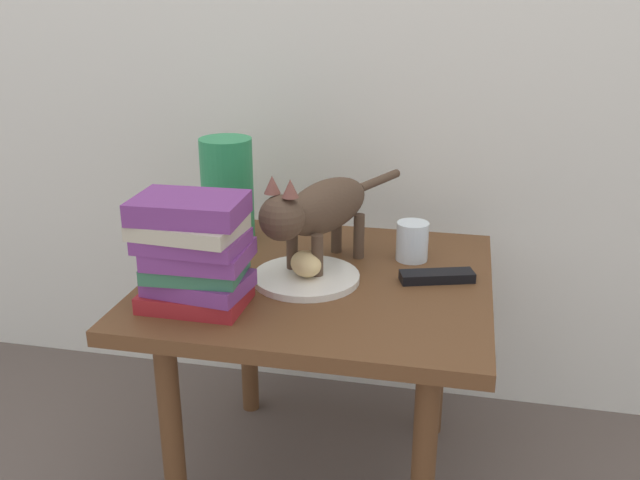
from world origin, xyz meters
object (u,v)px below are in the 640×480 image
candle_jar (412,243)px  cat (319,210)px  green_vase (228,190)px  book_stack (194,252)px  plate (306,277)px  side_table (320,307)px  bread_roll (306,264)px  tv_remote (437,276)px

candle_jar → cat: bearing=-152.4°
green_vase → book_stack: bearing=-80.5°
plate → cat: (0.01, 0.06, 0.13)m
side_table → book_stack: book_stack is taller
side_table → candle_jar: 0.25m
green_vase → side_table: bearing=-33.8°
cat → plate: bearing=-102.1°
book_stack → green_vase: size_ratio=0.88×
bread_roll → cat: size_ratio=0.18×
plate → book_stack: 0.26m
side_table → tv_remote: size_ratio=4.64×
tv_remote → plate: bearing=174.2°
green_vase → candle_jar: green_vase is taller
cat → tv_remote: (0.25, -0.01, -0.12)m
green_vase → cat: bearing=-28.6°
plate → candle_jar: (0.20, 0.16, 0.03)m
book_stack → tv_remote: bearing=26.2°
bread_roll → candle_jar: size_ratio=0.94×
plate → tv_remote: bearing=11.7°
side_table → bread_roll: 0.12m
candle_jar → tv_remote: bearing=-60.5°
cat → candle_jar: 0.23m
bread_roll → cat: cat is taller
bread_roll → candle_jar: candle_jar is taller
cat → bread_roll: bearing=-100.7°
side_table → green_vase: (-0.26, 0.17, 0.19)m
side_table → cat: (-0.01, 0.04, 0.20)m
plate → bread_roll: 0.03m
side_table → cat: bearing=103.6°
book_stack → tv_remote: book_stack is taller
bread_roll → green_vase: 0.32m
side_table → candle_jar: size_ratio=8.19×
book_stack → tv_remote: (0.43, 0.21, -0.10)m
bread_roll → book_stack: book_stack is taller
plate → candle_jar: size_ratio=2.56×
side_table → green_vase: 0.36m
side_table → plate: (-0.02, -0.03, 0.08)m
bread_roll → tv_remote: bread_roll is taller
plate → candle_jar: candle_jar is taller
plate → candle_jar: bearing=39.0°
tv_remote → cat: bearing=160.0°
plate → green_vase: 0.33m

